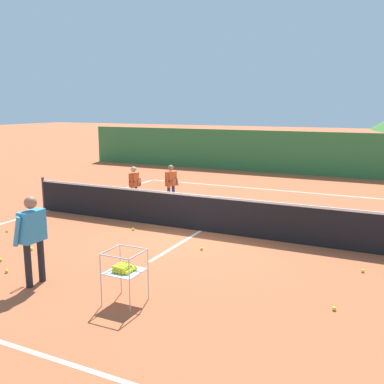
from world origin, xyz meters
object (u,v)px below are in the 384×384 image
Objects in this scene: tennis_net at (201,213)px; tennis_ball_3 at (1,260)px; tennis_ball_5 at (334,309)px; tennis_ball_11 at (7,231)px; tennis_ball_4 at (133,229)px; tennis_ball_7 at (31,249)px; tennis_ball_2 at (363,271)px; ball_cart at (124,269)px; tennis_ball_0 at (7,271)px; instructor at (32,232)px; student_0 at (134,182)px; student_1 at (171,181)px; tennis_ball_8 at (202,249)px.

tennis_ball_3 is at bearing -125.89° from tennis_net.
tennis_ball_5 and tennis_ball_11 have the same top height.
tennis_ball_7 is (-1.18, -2.40, 0.00)m from tennis_ball_4.
tennis_ball_2 is 7.50m from tennis_ball_3.
tennis_ball_5 is at bearing -97.80° from tennis_ball_2.
tennis_ball_0 is at bearing 178.39° from ball_cart.
tennis_net is at bearing 54.11° from tennis_ball_3.
tennis_ball_7 is at bearing 86.67° from tennis_ball_3.
instructor is at bearing -84.72° from tennis_ball_4.
tennis_ball_7 is at bearing -85.47° from student_0.
tennis_ball_5 is at bearing -35.17° from student_0.
ball_cart is 13.22× the size of tennis_ball_7.
student_0 is 3.04m from tennis_ball_4.
tennis_ball_0 is 7.08m from tennis_ball_2.
tennis_ball_4 is at bearing 95.28° from instructor.
tennis_ball_3 is at bearing -93.33° from tennis_ball_7.
instructor reaches higher than tennis_ball_4.
tennis_ball_5 is at bearing -6.21° from tennis_ball_11.
tennis_ball_11 is (-3.24, 2.20, -0.96)m from instructor.
ball_cart reaches higher than tennis_ball_3.
tennis_ball_4 is (0.47, -3.00, -0.79)m from student_1.
tennis_ball_8 is at bearing 9.88° from tennis_ball_11.
ball_cart reaches higher than tennis_ball_0.
tennis_net is 5.07m from tennis_ball_5.
student_0 is 4.96m from tennis_ball_7.
tennis_ball_3 is (0.34, -5.71, -0.76)m from student_0.
ball_cart is at bearing -7.99° from tennis_ball_3.
student_1 reaches higher than tennis_ball_11.
tennis_ball_2 is at bearing 15.04° from tennis_ball_7.
tennis_net is at bearing -28.50° from student_0.
tennis_ball_0 is 4.14m from tennis_ball_8.
student_1 is 7.27m from ball_cart.
tennis_ball_0 is 6.20m from tennis_ball_5.
tennis_ball_2 is (6.36, 3.10, 0.00)m from tennis_ball_0.
student_1 is at bearing 62.25° from tennis_ball_11.
student_0 is 8.69m from tennis_ball_5.
student_0 is at bearing 93.41° from tennis_ball_3.
tennis_ball_4 is at bearing 155.59° from tennis_ball_5.
tennis_ball_4 is 3.29m from tennis_ball_11.
student_0 is 1.21m from student_1.
tennis_ball_3 is (-0.76, -6.23, -0.79)m from student_1.
tennis_ball_8 is 5.28m from tennis_ball_11.
student_0 is 19.33× the size of tennis_ball_0.
instructor reaches higher than tennis_ball_8.
tennis_ball_7 is at bearing -116.17° from tennis_ball_4.
tennis_ball_5 is (3.87, -3.24, -0.47)m from tennis_net.
tennis_ball_4 is at bearing -81.06° from student_1.
tennis_net is 1.86m from tennis_ball_4.
ball_cart is at bearing 2.06° from instructor.
tennis_ball_11 is (-4.53, -2.33, -0.47)m from tennis_net.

